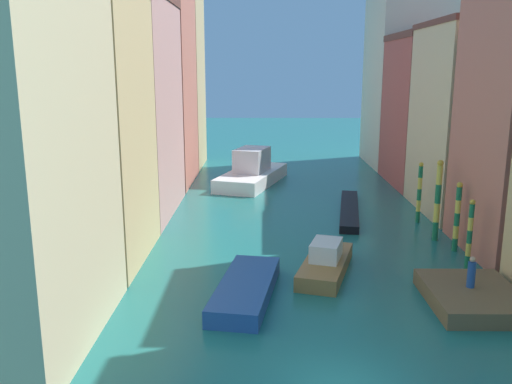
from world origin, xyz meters
TOP-DOWN VIEW (x-y plane):
  - ground_plane at (0.00, 24.50)m, footprint 154.00×154.00m
  - building_left_1 at (-12.88, 12.64)m, footprint 7.71×8.60m
  - building_left_2 at (-12.88, 22.58)m, footprint 7.71×11.42m
  - building_left_3 at (-12.88, 33.43)m, footprint 7.71×9.66m
  - building_left_4 at (-12.88, 42.40)m, footprint 7.71×8.00m
  - building_right_2 at (12.88, 23.15)m, footprint 7.71×9.70m
  - building_right_3 at (12.88, 33.09)m, footprint 7.71×10.25m
  - building_right_4 at (12.88, 43.57)m, footprint 7.71×10.89m
  - waterfront_dock at (6.82, 6.68)m, footprint 3.96×5.07m
  - person_on_dock at (6.76, 6.94)m, footprint 0.36×0.36m
  - mooring_pole_0 at (8.23, 11.22)m, footprint 0.29×0.29m
  - mooring_pole_1 at (8.56, 14.07)m, footprint 0.34×0.34m
  - mooring_pole_2 at (8.04, 16.07)m, footprint 0.39×0.39m
  - mooring_pole_3 at (8.08, 20.05)m, footprint 0.31×0.31m
  - vaporetto_white at (-3.58, 32.75)m, footprint 6.81×11.00m
  - gondola_black at (3.75, 22.36)m, footprint 2.89×10.64m
  - motorboat_0 at (0.66, 10.50)m, footprint 3.61×6.31m
  - motorboat_1 at (-3.39, 7.35)m, footprint 3.33×7.17m

SIDE VIEW (x-z plane):
  - ground_plane at x=0.00m, z-range 0.00..0.00m
  - gondola_black at x=3.75m, z-range 0.00..0.53m
  - waterfront_dock at x=6.82m, z-range 0.00..0.73m
  - motorboat_1 at x=-3.39m, z-range 0.00..0.80m
  - motorboat_0 at x=0.66m, z-range -0.27..1.43m
  - vaporetto_white at x=-3.58m, z-range -0.57..2.73m
  - person_on_dock at x=6.76m, z-range 0.68..2.12m
  - mooring_pole_0 at x=8.23m, z-range 0.04..3.81m
  - mooring_pole_1 at x=8.56m, z-range 0.05..4.14m
  - mooring_pole_3 at x=8.08m, z-range 0.05..4.25m
  - mooring_pole_2 at x=8.04m, z-range 0.06..5.09m
  - building_right_3 at x=12.88m, z-range 0.01..13.42m
  - building_right_2 at x=12.88m, z-range 0.01..13.65m
  - building_left_1 at x=-12.88m, z-range 0.01..14.80m
  - building_left_2 at x=-12.88m, z-range 0.01..15.49m
  - building_left_3 at x=-12.88m, z-range 0.01..18.71m
  - building_left_4 at x=-12.88m, z-range 0.01..19.54m
  - building_right_4 at x=12.88m, z-range 0.01..21.26m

